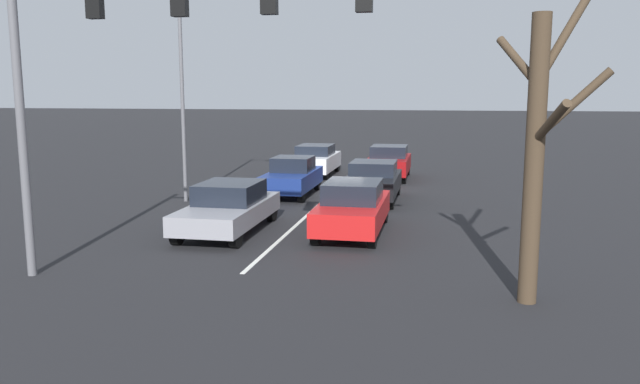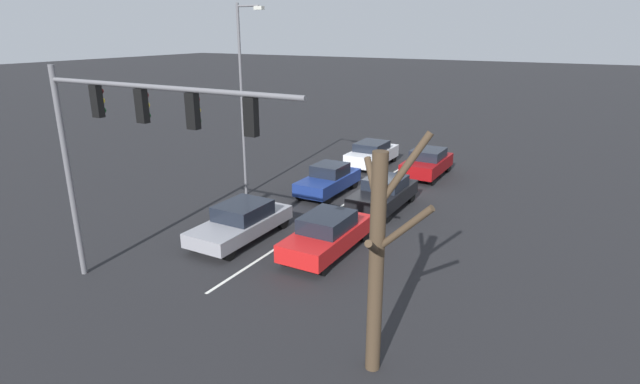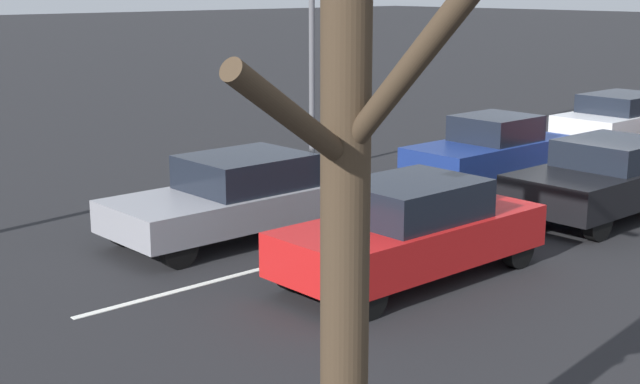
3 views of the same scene
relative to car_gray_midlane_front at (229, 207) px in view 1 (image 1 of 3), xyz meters
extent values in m
plane|color=black|center=(-1.78, -8.46, -0.75)|extent=(240.00, 240.00, 0.00)
cube|color=silver|center=(-1.78, -5.13, -0.75)|extent=(0.12, 18.65, 0.01)
cube|color=gray|center=(0.00, 0.05, -0.15)|extent=(1.95, 4.77, 0.56)
cube|color=black|center=(0.00, -0.14, 0.43)|extent=(1.71, 2.09, 0.60)
cube|color=red|center=(-0.68, -2.29, -0.01)|extent=(0.24, 0.06, 0.12)
cube|color=red|center=(0.68, -2.29, -0.01)|extent=(0.24, 0.06, 0.12)
cylinder|color=black|center=(-0.84, 1.87, -0.43)|extent=(0.22, 0.65, 0.65)
cylinder|color=black|center=(0.84, 1.87, -0.43)|extent=(0.22, 0.65, 0.65)
cylinder|color=black|center=(-0.84, -1.76, -0.43)|extent=(0.22, 0.65, 0.65)
cylinder|color=black|center=(0.84, -1.76, -0.43)|extent=(0.22, 0.65, 0.65)
cube|color=red|center=(-3.68, -0.53, -0.11)|extent=(1.81, 4.50, 0.67)
cube|color=black|center=(-3.68, -0.54, 0.51)|extent=(1.60, 2.07, 0.58)
cube|color=red|center=(-4.32, -2.74, 0.05)|extent=(0.24, 0.06, 0.12)
cube|color=red|center=(-3.05, -2.74, 0.05)|extent=(0.24, 0.06, 0.12)
cylinder|color=black|center=(-4.46, 1.17, -0.45)|extent=(0.22, 0.60, 0.60)
cylinder|color=black|center=(-2.91, 1.17, -0.45)|extent=(0.22, 0.60, 0.60)
cylinder|color=black|center=(-4.46, -2.23, -0.45)|extent=(0.22, 0.60, 0.60)
cylinder|color=black|center=(-2.91, -2.23, -0.45)|extent=(0.22, 0.60, 0.60)
cube|color=navy|center=(-0.28, -6.88, -0.10)|extent=(1.74, 4.25, 0.66)
cube|color=black|center=(-0.28, -7.07, 0.51)|extent=(1.54, 1.69, 0.58)
cube|color=red|center=(-0.89, -8.96, 0.06)|extent=(0.24, 0.06, 0.12)
cube|color=red|center=(0.33, -8.96, 0.06)|extent=(0.24, 0.06, 0.12)
cylinder|color=black|center=(-1.02, -5.32, -0.43)|extent=(0.22, 0.64, 0.64)
cylinder|color=black|center=(0.46, -5.32, -0.43)|extent=(0.22, 0.64, 0.64)
cylinder|color=black|center=(-1.02, -8.43, -0.43)|extent=(0.22, 0.64, 0.64)
cylinder|color=black|center=(0.46, -8.43, -0.43)|extent=(0.22, 0.64, 0.64)
cube|color=black|center=(-3.65, -6.17, -0.09)|extent=(1.93, 4.39, 0.66)
cube|color=black|center=(-3.65, -6.39, 0.50)|extent=(1.70, 1.93, 0.52)
cube|color=red|center=(-4.32, -8.33, 0.08)|extent=(0.24, 0.06, 0.12)
cube|color=red|center=(-2.97, -8.33, 0.08)|extent=(0.24, 0.06, 0.12)
cylinder|color=black|center=(-4.48, -4.56, -0.42)|extent=(0.22, 0.67, 0.67)
cylinder|color=black|center=(-2.81, -4.56, -0.42)|extent=(0.22, 0.67, 0.67)
cylinder|color=black|center=(-4.48, -7.79, -0.42)|extent=(0.22, 0.67, 0.67)
cylinder|color=black|center=(-2.81, -7.79, -0.42)|extent=(0.22, 0.67, 0.67)
cube|color=silver|center=(0.01, -13.15, -0.08)|extent=(1.88, 4.33, 0.74)
cube|color=black|center=(0.01, -13.05, 0.54)|extent=(1.65, 2.14, 0.49)
cube|color=red|center=(-0.65, -15.28, 0.11)|extent=(0.24, 0.06, 0.12)
cube|color=red|center=(0.67, -15.28, 0.11)|extent=(0.24, 0.06, 0.12)
cylinder|color=black|center=(-0.80, -11.54, -0.45)|extent=(0.22, 0.61, 0.61)
cylinder|color=black|center=(0.82, -11.54, -0.45)|extent=(0.22, 0.61, 0.61)
cylinder|color=black|center=(-0.80, -14.76, -0.45)|extent=(0.22, 0.61, 0.61)
cylinder|color=black|center=(0.82, -14.76, -0.45)|extent=(0.22, 0.61, 0.61)
cube|color=maroon|center=(-3.72, -12.57, -0.05)|extent=(1.91, 4.25, 0.72)
cube|color=black|center=(-3.72, -12.68, 0.58)|extent=(1.68, 2.05, 0.54)
cube|color=red|center=(-4.39, -14.66, 0.13)|extent=(0.24, 0.06, 0.12)
cube|color=red|center=(-3.05, -14.66, 0.13)|extent=(0.24, 0.06, 0.12)
cylinder|color=black|center=(-4.54, -11.04, -0.42)|extent=(0.22, 0.67, 0.67)
cylinder|color=black|center=(-2.89, -11.04, -0.42)|extent=(0.22, 0.67, 0.67)
cylinder|color=black|center=(-4.54, -14.11, -0.42)|extent=(0.22, 0.67, 0.67)
cylinder|color=black|center=(-2.89, -14.11, -0.42)|extent=(0.22, 0.67, 0.67)
cylinder|color=slate|center=(2.93, 5.19, 2.82)|extent=(0.20, 0.20, 7.15)
sphere|color=#0A3814|center=(-4.68, 5.03, 5.12)|extent=(0.20, 0.20, 0.20)
sphere|color=#0A3814|center=(-2.79, 5.03, 5.12)|extent=(0.20, 0.20, 0.20)
sphere|color=#0A3814|center=(-0.90, 5.03, 5.12)|extent=(0.20, 0.20, 0.20)
sphere|color=#0A3814|center=(0.99, 5.03, 5.12)|extent=(0.20, 0.20, 0.20)
cylinder|color=slate|center=(3.41, -4.73, 3.93)|extent=(0.14, 0.14, 9.36)
cylinder|color=#423323|center=(-7.99, 4.94, 2.07)|extent=(0.37, 0.37, 5.64)
cylinder|color=#423323|center=(-8.62, 4.97, 3.18)|extent=(1.39, 0.23, 1.38)
cylinder|color=#423323|center=(-8.46, 4.67, 4.47)|extent=(1.13, 0.75, 1.76)
cylinder|color=#423323|center=(-7.66, 4.53, 4.00)|extent=(0.87, 1.01, 1.06)
cylinder|color=#423323|center=(-8.15, 5.55, 2.86)|extent=(0.49, 1.36, 0.88)
camera|label=1|loc=(-6.24, 17.50, 3.41)|focal=35.00mm
camera|label=2|loc=(-12.08, 14.88, 7.43)|focal=28.00mm
camera|label=3|loc=(-12.59, 9.28, 3.72)|focal=50.00mm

